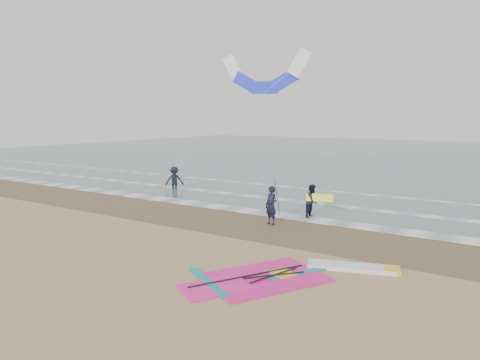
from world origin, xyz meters
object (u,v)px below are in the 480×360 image
Objects in this scene: windsurf_rig at (289,275)px; person_wading at (174,175)px; person_walking at (312,201)px; surf_kite at (264,77)px; person_standing at (271,205)px.

person_wading reaches higher than windsurf_rig.
person_walking is 0.87× the size of person_wading.
surf_kite is (-9.02, 14.48, 7.66)m from windsurf_rig.
person_standing is 11.58m from person_wading.
person_standing is 2.56m from person_walking.
person_wading is 0.23× the size of surf_kite.
windsurf_rig is 3.13× the size of person_wading.
person_wading is at bearing 172.23° from person_standing.
surf_kite is at bearing 121.91° from windsurf_rig.
windsurf_rig is 6.60m from person_standing.
person_standing is at bearing -58.93° from surf_kite.
person_standing is (-3.59, 5.47, 0.87)m from windsurf_rig.
person_walking is 0.20× the size of surf_kite.
surf_kite reaches higher than windsurf_rig.
windsurf_rig is 18.70m from surf_kite.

